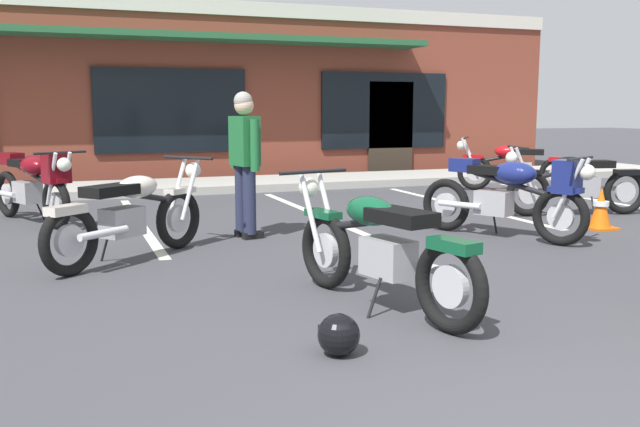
% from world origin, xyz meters
% --- Properties ---
extents(ground_plane, '(80.00, 80.00, 0.00)m').
position_xyz_m(ground_plane, '(0.00, 3.57, 0.00)').
color(ground_plane, '#3D3D42').
extents(sidewalk_kerb, '(22.00, 1.80, 0.14)m').
position_xyz_m(sidewalk_kerb, '(0.00, 11.00, 0.07)').
color(sidewalk_kerb, '#A8A59E').
rests_on(sidewalk_kerb, ground_plane).
extents(brick_storefront_building, '(17.99, 6.17, 3.69)m').
position_xyz_m(brick_storefront_building, '(0.00, 15.22, 1.85)').
color(brick_storefront_building, brown).
rests_on(brick_storefront_building, ground_plane).
extents(painted_stall_lines, '(12.26, 4.80, 0.01)m').
position_xyz_m(painted_stall_lines, '(0.00, 7.40, 0.00)').
color(painted_stall_lines, silver).
rests_on(painted_stall_lines, ground_plane).
extents(motorcycle_foreground_classic, '(0.89, 2.07, 0.98)m').
position_xyz_m(motorcycle_foreground_classic, '(0.06, 2.77, 0.46)').
color(motorcycle_foreground_classic, black).
rests_on(motorcycle_foreground_classic, ground_plane).
extents(motorcycle_red_sportbike, '(2.08, 0.81, 0.98)m').
position_xyz_m(motorcycle_red_sportbike, '(4.60, 5.97, 0.46)').
color(motorcycle_red_sportbike, black).
rests_on(motorcycle_red_sportbike, ground_plane).
extents(motorcycle_black_cruiser, '(1.75, 1.54, 0.98)m').
position_xyz_m(motorcycle_black_cruiser, '(-1.53, 5.10, 0.46)').
color(motorcycle_black_cruiser, black).
rests_on(motorcycle_black_cruiser, ground_plane).
extents(motorcycle_blue_standard, '(1.21, 1.95, 0.98)m').
position_xyz_m(motorcycle_blue_standard, '(-2.49, 7.81, 0.53)').
color(motorcycle_blue_standard, black).
rests_on(motorcycle_blue_standard, ground_plane).
extents(motorcycle_green_cafe_racer, '(1.77, 1.51, 0.98)m').
position_xyz_m(motorcycle_green_cafe_racer, '(5.55, 8.70, 0.46)').
color(motorcycle_green_cafe_racer, black).
rests_on(motorcycle_green_cafe_racer, ground_plane).
extents(motorcycle_orange_scrambler, '(1.26, 1.92, 0.98)m').
position_xyz_m(motorcycle_orange_scrambler, '(2.65, 4.78, 0.53)').
color(motorcycle_orange_scrambler, black).
rests_on(motorcycle_orange_scrambler, ground_plane).
extents(person_in_shorts_foreground, '(0.34, 0.61, 1.68)m').
position_xyz_m(person_in_shorts_foreground, '(-0.17, 5.90, 0.95)').
color(person_in_shorts_foreground, black).
rests_on(person_in_shorts_foreground, ground_plane).
extents(helmet_on_pavement, '(0.26, 0.26, 0.26)m').
position_xyz_m(helmet_on_pavement, '(-0.61, 1.91, 0.13)').
color(helmet_on_pavement, black).
rests_on(helmet_on_pavement, ground_plane).
extents(traffic_cone, '(0.34, 0.34, 0.53)m').
position_xyz_m(traffic_cone, '(4.12, 4.94, 0.26)').
color(traffic_cone, orange).
rests_on(traffic_cone, ground_plane).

